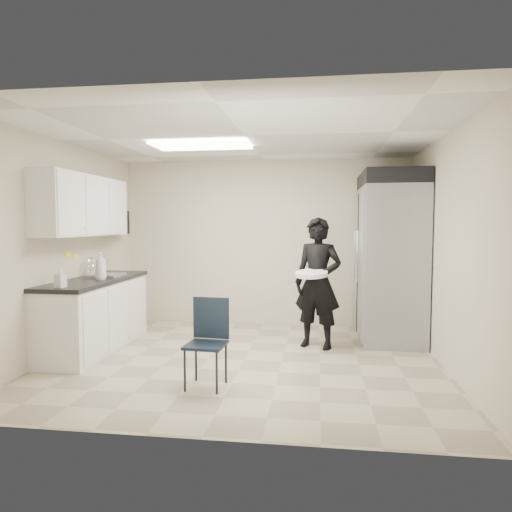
# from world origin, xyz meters

# --- Properties ---
(floor) EXTENTS (4.50, 4.50, 0.00)m
(floor) POSITION_xyz_m (0.00, 0.00, 0.00)
(floor) COLOR tan
(floor) RESTS_ON ground
(ceiling) EXTENTS (4.50, 4.50, 0.00)m
(ceiling) POSITION_xyz_m (0.00, 0.00, 2.60)
(ceiling) COLOR white
(ceiling) RESTS_ON back_wall
(back_wall) EXTENTS (4.50, 0.00, 4.50)m
(back_wall) POSITION_xyz_m (0.00, 2.00, 1.30)
(back_wall) COLOR #BCB59B
(back_wall) RESTS_ON floor
(left_wall) EXTENTS (0.00, 4.00, 4.00)m
(left_wall) POSITION_xyz_m (-2.25, 0.00, 1.30)
(left_wall) COLOR #BCB59B
(left_wall) RESTS_ON floor
(right_wall) EXTENTS (0.00, 4.00, 4.00)m
(right_wall) POSITION_xyz_m (2.25, 0.00, 1.30)
(right_wall) COLOR #BCB59B
(right_wall) RESTS_ON floor
(ceiling_panel) EXTENTS (1.20, 0.60, 0.02)m
(ceiling_panel) POSITION_xyz_m (-0.60, 0.40, 2.57)
(ceiling_panel) COLOR white
(ceiling_panel) RESTS_ON ceiling
(lower_counter) EXTENTS (0.60, 1.90, 0.86)m
(lower_counter) POSITION_xyz_m (-1.95, 0.20, 0.43)
(lower_counter) COLOR silver
(lower_counter) RESTS_ON floor
(countertop) EXTENTS (0.64, 1.95, 0.05)m
(countertop) POSITION_xyz_m (-1.95, 0.20, 0.89)
(countertop) COLOR black
(countertop) RESTS_ON lower_counter
(sink) EXTENTS (0.42, 0.40, 0.14)m
(sink) POSITION_xyz_m (-1.93, 0.45, 0.87)
(sink) COLOR gray
(sink) RESTS_ON countertop
(faucet) EXTENTS (0.02, 0.02, 0.24)m
(faucet) POSITION_xyz_m (-2.13, 0.45, 1.02)
(faucet) COLOR silver
(faucet) RESTS_ON countertop
(upper_cabinets) EXTENTS (0.35, 1.80, 0.75)m
(upper_cabinets) POSITION_xyz_m (-2.08, 0.20, 1.83)
(upper_cabinets) COLOR silver
(upper_cabinets) RESTS_ON left_wall
(towel_dispenser) EXTENTS (0.22, 0.30, 0.35)m
(towel_dispenser) POSITION_xyz_m (-2.14, 1.35, 1.62)
(towel_dispenser) COLOR black
(towel_dispenser) RESTS_ON left_wall
(notice_sticker_left) EXTENTS (0.00, 0.12, 0.07)m
(notice_sticker_left) POSITION_xyz_m (-2.24, 0.10, 1.22)
(notice_sticker_left) COLOR yellow
(notice_sticker_left) RESTS_ON left_wall
(notice_sticker_right) EXTENTS (0.00, 0.12, 0.07)m
(notice_sticker_right) POSITION_xyz_m (-2.24, 0.30, 1.18)
(notice_sticker_right) COLOR yellow
(notice_sticker_right) RESTS_ON left_wall
(commercial_fridge) EXTENTS (0.80, 1.35, 2.10)m
(commercial_fridge) POSITION_xyz_m (1.83, 1.27, 1.05)
(commercial_fridge) COLOR gray
(commercial_fridge) RESTS_ON floor
(fridge_compressor) EXTENTS (0.80, 1.35, 0.20)m
(fridge_compressor) POSITION_xyz_m (1.83, 1.27, 2.20)
(fridge_compressor) COLOR black
(fridge_compressor) RESTS_ON commercial_fridge
(folding_chair) EXTENTS (0.40, 0.40, 0.84)m
(folding_chair) POSITION_xyz_m (-0.23, -0.93, 0.42)
(folding_chair) COLOR black
(folding_chair) RESTS_ON floor
(man_tuxedo) EXTENTS (0.72, 0.59, 1.68)m
(man_tuxedo) POSITION_xyz_m (0.85, 0.68, 0.84)
(man_tuxedo) COLOR black
(man_tuxedo) RESTS_ON floor
(bucket_lid) EXTENTS (0.51, 0.51, 0.05)m
(bucket_lid) POSITION_xyz_m (0.77, 0.44, 0.98)
(bucket_lid) COLOR white
(bucket_lid) RESTS_ON man_tuxedo
(soap_bottle_a) EXTENTS (0.15, 0.15, 0.34)m
(soap_bottle_a) POSITION_xyz_m (-1.82, 0.10, 1.08)
(soap_bottle_a) COLOR white
(soap_bottle_a) RESTS_ON countertop
(soap_bottle_b) EXTENTS (0.12, 0.12, 0.22)m
(soap_bottle_b) POSITION_xyz_m (-1.92, -0.62, 1.02)
(soap_bottle_b) COLOR #AEAEBB
(soap_bottle_b) RESTS_ON countertop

